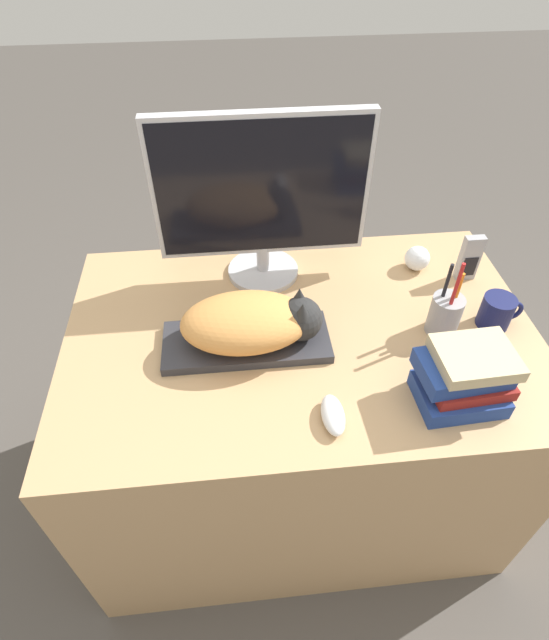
{
  "coord_description": "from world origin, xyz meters",
  "views": [
    {
      "loc": [
        -0.16,
        -0.5,
        1.67
      ],
      "look_at": [
        -0.07,
        0.38,
        0.81
      ],
      "focal_mm": 28.0,
      "sensor_mm": 36.0,
      "label": 1
    }
  ],
  "objects_px": {
    "pen_cup": "(445,314)",
    "baseball": "(417,258)",
    "keyboard": "(247,342)",
    "phone": "(470,258)",
    "computer_mouse": "(333,415)",
    "book_stack": "(465,377)",
    "monitor": "(262,195)",
    "coffee_mug": "(497,312)",
    "cat": "(255,321)"
  },
  "relations": [
    {
      "from": "keyboard",
      "to": "monitor",
      "type": "bearing_deg",
      "value": 76.83
    },
    {
      "from": "baseball",
      "to": "phone",
      "type": "bearing_deg",
      "value": -23.94
    },
    {
      "from": "keyboard",
      "to": "baseball",
      "type": "xyz_separation_m",
      "value": [
        0.52,
        0.26,
        0.02
      ]
    },
    {
      "from": "coffee_mug",
      "to": "baseball",
      "type": "relative_size",
      "value": 1.56
    },
    {
      "from": "coffee_mug",
      "to": "baseball",
      "type": "xyz_separation_m",
      "value": [
        -0.13,
        0.25,
        -0.01
      ]
    },
    {
      "from": "coffee_mug",
      "to": "book_stack",
      "type": "bearing_deg",
      "value": -128.95
    },
    {
      "from": "baseball",
      "to": "phone",
      "type": "height_order",
      "value": "phone"
    },
    {
      "from": "baseball",
      "to": "book_stack",
      "type": "height_order",
      "value": "book_stack"
    },
    {
      "from": "computer_mouse",
      "to": "book_stack",
      "type": "height_order",
      "value": "book_stack"
    },
    {
      "from": "baseball",
      "to": "book_stack",
      "type": "distance_m",
      "value": 0.48
    },
    {
      "from": "baseball",
      "to": "book_stack",
      "type": "bearing_deg",
      "value": -95.98
    },
    {
      "from": "cat",
      "to": "pen_cup",
      "type": "bearing_deg",
      "value": 0.26
    },
    {
      "from": "keyboard",
      "to": "baseball",
      "type": "relative_size",
      "value": 5.74
    },
    {
      "from": "keyboard",
      "to": "baseball",
      "type": "bearing_deg",
      "value": 26.95
    },
    {
      "from": "computer_mouse",
      "to": "baseball",
      "type": "height_order",
      "value": "baseball"
    },
    {
      "from": "computer_mouse",
      "to": "phone",
      "type": "distance_m",
      "value": 0.65
    },
    {
      "from": "baseball",
      "to": "book_stack",
      "type": "relative_size",
      "value": 0.35
    },
    {
      "from": "keyboard",
      "to": "coffee_mug",
      "type": "distance_m",
      "value": 0.65
    },
    {
      "from": "computer_mouse",
      "to": "coffee_mug",
      "type": "height_order",
      "value": "coffee_mug"
    },
    {
      "from": "pen_cup",
      "to": "phone",
      "type": "xyz_separation_m",
      "value": [
        0.14,
        0.2,
        0.01
      ]
    },
    {
      "from": "monitor",
      "to": "coffee_mug",
      "type": "relative_size",
      "value": 4.96
    },
    {
      "from": "book_stack",
      "to": "keyboard",
      "type": "bearing_deg",
      "value": 155.67
    },
    {
      "from": "keyboard",
      "to": "cat",
      "type": "distance_m",
      "value": 0.07
    },
    {
      "from": "keyboard",
      "to": "baseball",
      "type": "distance_m",
      "value": 0.58
    },
    {
      "from": "pen_cup",
      "to": "phone",
      "type": "relative_size",
      "value": 1.65
    },
    {
      "from": "coffee_mug",
      "to": "pen_cup",
      "type": "relative_size",
      "value": 0.49
    },
    {
      "from": "cat",
      "to": "pen_cup",
      "type": "height_order",
      "value": "pen_cup"
    },
    {
      "from": "baseball",
      "to": "book_stack",
      "type": "xyz_separation_m",
      "value": [
        -0.05,
        -0.47,
        0.04
      ]
    },
    {
      "from": "keyboard",
      "to": "coffee_mug",
      "type": "height_order",
      "value": "coffee_mug"
    },
    {
      "from": "coffee_mug",
      "to": "pen_cup",
      "type": "bearing_deg",
      "value": -176.6
    },
    {
      "from": "monitor",
      "to": "coffee_mug",
      "type": "height_order",
      "value": "monitor"
    },
    {
      "from": "monitor",
      "to": "pen_cup",
      "type": "xyz_separation_m",
      "value": [
        0.44,
        -0.28,
        -0.2
      ]
    },
    {
      "from": "monitor",
      "to": "phone",
      "type": "bearing_deg",
      "value": -7.72
    },
    {
      "from": "baseball",
      "to": "phone",
      "type": "xyz_separation_m",
      "value": [
        0.13,
        -0.06,
        0.03
      ]
    },
    {
      "from": "computer_mouse",
      "to": "phone",
      "type": "xyz_separation_m",
      "value": [
        0.47,
        0.45,
        0.05
      ]
    },
    {
      "from": "phone",
      "to": "pen_cup",
      "type": "bearing_deg",
      "value": -124.85
    },
    {
      "from": "monitor",
      "to": "cat",
      "type": "bearing_deg",
      "value": -98.79
    },
    {
      "from": "monitor",
      "to": "baseball",
      "type": "height_order",
      "value": "monitor"
    },
    {
      "from": "keyboard",
      "to": "book_stack",
      "type": "height_order",
      "value": "book_stack"
    },
    {
      "from": "cat",
      "to": "coffee_mug",
      "type": "distance_m",
      "value": 0.63
    },
    {
      "from": "cat",
      "to": "book_stack",
      "type": "distance_m",
      "value": 0.49
    },
    {
      "from": "coffee_mug",
      "to": "phone",
      "type": "distance_m",
      "value": 0.2
    },
    {
      "from": "keyboard",
      "to": "monitor",
      "type": "height_order",
      "value": "monitor"
    },
    {
      "from": "pen_cup",
      "to": "baseball",
      "type": "relative_size",
      "value": 3.18
    },
    {
      "from": "computer_mouse",
      "to": "book_stack",
      "type": "bearing_deg",
      "value": 6.23
    },
    {
      "from": "coffee_mug",
      "to": "phone",
      "type": "height_order",
      "value": "phone"
    },
    {
      "from": "computer_mouse",
      "to": "book_stack",
      "type": "distance_m",
      "value": 0.3
    },
    {
      "from": "baseball",
      "to": "phone",
      "type": "relative_size",
      "value": 0.52
    },
    {
      "from": "coffee_mug",
      "to": "book_stack",
      "type": "xyz_separation_m",
      "value": [
        -0.18,
        -0.22,
        0.03
      ]
    },
    {
      "from": "monitor",
      "to": "pen_cup",
      "type": "distance_m",
      "value": 0.56
    }
  ]
}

